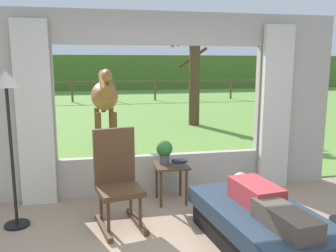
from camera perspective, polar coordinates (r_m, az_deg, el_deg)
name	(u,v)px	position (r m, az deg, el deg)	size (l,w,h in m)	color
back_wall_with_window	(161,107)	(5.02, -1.05, 3.14)	(5.20, 0.12, 2.55)	#ADA599
curtain_panel_left	(35,115)	(4.87, -20.69, 1.68)	(0.44, 0.10, 2.40)	beige
curtain_panel_right	(276,108)	(5.47, 16.95, 2.75)	(0.44, 0.10, 2.40)	beige
outdoor_pasture_lawn	(117,105)	(15.94, -8.24, 3.34)	(36.00, 21.68, 0.02)	olive
distant_hill_ridge	(108,73)	(25.67, -9.65, 8.49)	(36.00, 2.00, 2.40)	#4E732B
recliner_sofa	(261,228)	(3.84, 14.73, -15.54)	(1.10, 1.80, 0.42)	black
reclining_person	(265,201)	(3.68, 15.29, -11.57)	(0.41, 1.44, 0.22)	#B23338
rocking_chair	(117,179)	(4.15, -8.19, -8.43)	(0.59, 0.76, 1.12)	#4C331E
side_table	(171,171)	(4.79, 0.50, -7.31)	(0.44, 0.44, 0.52)	#4C331E
potted_plant	(164,150)	(4.75, -0.59, -3.96)	(0.22, 0.22, 0.32)	#4C5156
book_stack	(179,163)	(4.71, 1.77, -5.92)	(0.20, 0.17, 0.07)	#337247
floor_lamp_left	(8,102)	(4.23, -24.44, 3.48)	(0.32, 0.32, 1.78)	black
horse	(105,97)	(7.57, -10.16, 4.62)	(0.60, 1.81, 1.73)	brown
pasture_tree	(194,75)	(10.62, 4.19, 8.23)	(1.22, 0.90, 3.17)	#4C3823
pasture_fence_line	(114,86)	(17.49, -8.63, 6.34)	(16.10, 0.10, 1.10)	brown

